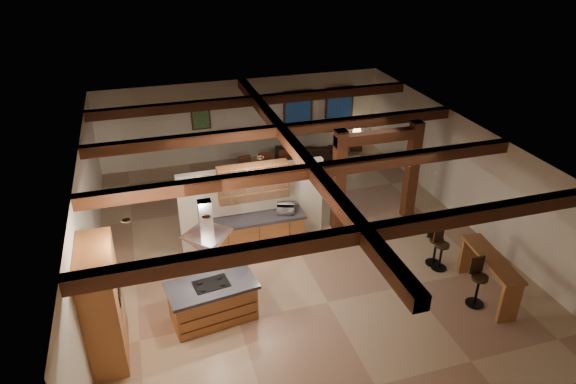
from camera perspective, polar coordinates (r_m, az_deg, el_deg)
name	(u,v)px	position (r m, az deg, el deg)	size (l,w,h in m)	color
ground	(295,244)	(13.79, 0.74, -5.80)	(12.00, 12.00, 0.00)	tan
room_walls	(295,185)	(12.89, 0.79, 0.80)	(12.00, 12.00, 12.00)	silver
ceiling_beams	(295,149)	(12.47, 0.82, 4.82)	(10.00, 12.00, 0.28)	#361A0D
timber_posts	(377,165)	(14.19, 9.85, 2.95)	(2.50, 0.30, 2.90)	#361A0D
partition_wall	(253,205)	(13.40, -3.96, -1.43)	(3.80, 0.18, 2.20)	silver
pantry_cabinet	(103,304)	(10.59, -19.88, -11.59)	(0.67, 1.60, 2.40)	olive
back_counter	(257,233)	(13.39, -3.48, -4.54)	(2.50, 0.66, 0.94)	olive
upper_display_cabinet	(253,182)	(12.89, -3.87, 1.09)	(1.80, 0.36, 0.95)	olive
range_hood	(208,250)	(10.52, -8.85, -6.34)	(1.10, 1.10, 1.40)	silver
back_windows	(319,111)	(19.02, 3.43, 8.95)	(2.70, 0.07, 1.70)	#361A0D
framed_art	(201,118)	(17.99, -9.66, 8.16)	(0.65, 0.05, 0.85)	#361A0D
recessed_cans	(203,195)	(10.23, -9.47, -0.35)	(3.16, 2.46, 0.03)	silver
kitchen_island	(213,301)	(11.31, -8.36, -11.88)	(1.98, 1.24, 0.92)	olive
dining_table	(270,182)	(16.26, -2.00, 1.16)	(1.94, 1.08, 0.68)	#3B1F0E
sofa	(305,153)	(18.42, 1.95, 4.39)	(2.18, 0.85, 0.64)	black
microwave	(286,209)	(13.26, -0.26, -1.87)	(0.45, 0.30, 0.25)	#AFAFB4
bar_counter	(490,270)	(12.51, 21.50, -8.06)	(0.73, 2.02, 1.04)	olive
side_table	(356,143)	(19.57, 7.58, 5.44)	(0.43, 0.43, 0.53)	#361A0D
table_lamp	(357,130)	(19.38, 7.68, 6.87)	(0.31, 0.31, 0.37)	black
bar_stool_a	(477,282)	(12.24, 20.31, -9.34)	(0.41, 0.41, 1.16)	black
bar_stool_b	(440,249)	(13.15, 16.58, -6.08)	(0.39, 0.40, 1.09)	black
bar_stool_c	(435,244)	(13.28, 15.99, -5.56)	(0.40, 0.42, 1.12)	black
dining_chairs	(270,175)	(16.16, -2.01, 1.94)	(1.89, 1.89, 1.16)	#361A0D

